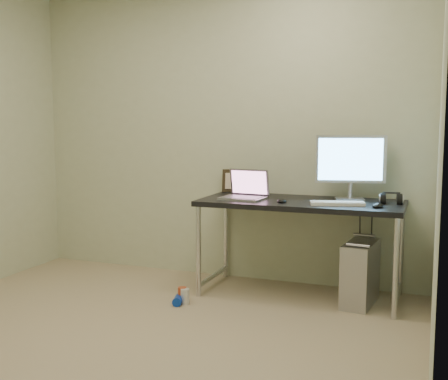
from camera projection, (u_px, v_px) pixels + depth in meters
floor at (118, 349)px, 3.36m from camera, size 3.50×3.50×0.00m
wall_back at (222, 134)px, 4.83m from camera, size 3.50×0.02×2.50m
wall_right at (440, 144)px, 2.59m from camera, size 0.02×3.50×2.50m
desk at (301, 211)px, 4.32m from camera, size 1.54×0.68×0.75m
tower_computer at (360, 273)px, 4.16m from camera, size 0.24×0.47×0.50m
cable_a at (360, 242)px, 4.47m from camera, size 0.01×0.16×0.69m
cable_b at (371, 246)px, 4.42m from camera, size 0.02×0.11×0.71m
can_red at (182, 295)px, 4.21m from camera, size 0.08×0.08×0.12m
can_white at (185, 297)px, 4.17m from camera, size 0.08×0.08×0.12m
can_blue at (178, 300)px, 4.17m from camera, size 0.10×0.14×0.07m
laptop at (245, 192)px, 4.41m from camera, size 0.35×0.30×0.23m
monitor at (351, 162)px, 4.31m from camera, size 0.52×0.21×0.50m
keyboard at (337, 203)px, 4.08m from camera, size 0.41×0.23×0.02m
mouse_right at (378, 205)px, 3.96m from camera, size 0.09×0.13×0.04m
mouse_left at (282, 200)px, 4.21m from camera, size 0.08×0.12×0.04m
headphones at (391, 200)px, 4.14m from camera, size 0.17×0.10×0.11m
picture_frame at (236, 181)px, 4.81m from camera, size 0.25×0.12×0.20m
webcam at (261, 184)px, 4.70m from camera, size 0.04×0.03×0.11m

